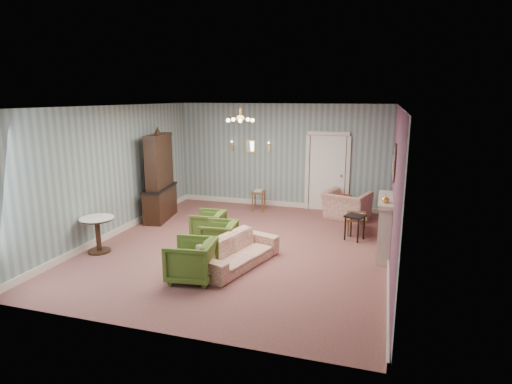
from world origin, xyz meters
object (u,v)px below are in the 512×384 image
(wingback_chair, at_px, (347,201))
(dresser, at_px, (159,175))
(pedestal_table, at_px, (98,235))
(coffee_table, at_px, (356,224))
(fireplace, at_px, (385,226))
(olive_chair_c, at_px, (208,223))
(side_table_black, at_px, (355,228))
(olive_chair_a, at_px, (191,258))
(sofa_chintz, at_px, (237,247))
(olive_chair_b, at_px, (219,235))

(wingback_chair, height_order, dresser, dresser)
(pedestal_table, bearing_deg, coffee_table, 30.07)
(fireplace, distance_m, coffee_table, 1.46)
(olive_chair_c, xyz_separation_m, fireplace, (3.73, 0.13, 0.24))
(olive_chair_c, bearing_deg, side_table_black, 101.15)
(olive_chair_a, height_order, sofa_chintz, olive_chair_a)
(dresser, xyz_separation_m, pedestal_table, (0.00, -2.50, -0.79))
(sofa_chintz, height_order, side_table_black, sofa_chintz)
(coffee_table, bearing_deg, fireplace, -63.75)
(sofa_chintz, distance_m, side_table_black, 2.90)
(olive_chair_a, height_order, fireplace, fireplace)
(fireplace, height_order, side_table_black, fireplace)
(side_table_black, xyz_separation_m, pedestal_table, (-4.89, -2.27, 0.08))
(olive_chair_c, bearing_deg, olive_chair_a, 11.99)
(olive_chair_b, bearing_deg, wingback_chair, 138.70)
(coffee_table, bearing_deg, side_table_black, -89.45)
(olive_chair_a, relative_size, olive_chair_b, 1.15)
(wingback_chair, bearing_deg, olive_chair_c, 59.36)
(olive_chair_a, relative_size, wingback_chair, 0.73)
(wingback_chair, distance_m, coffee_table, 1.18)
(fireplace, bearing_deg, sofa_chintz, -151.67)
(olive_chair_a, xyz_separation_m, olive_chair_b, (-0.07, 1.43, -0.05))
(olive_chair_c, xyz_separation_m, coffee_table, (3.10, 1.39, -0.14))
(dresser, height_order, pedestal_table, dresser)
(olive_chair_a, xyz_separation_m, coffee_table, (2.51, 3.50, -0.19))
(side_table_black, bearing_deg, wingback_chair, 101.09)
(dresser, bearing_deg, olive_chair_b, -46.68)
(olive_chair_a, relative_size, fireplace, 0.56)
(coffee_table, height_order, side_table_black, side_table_black)
(wingback_chair, xyz_separation_m, dresser, (-4.57, -1.43, 0.68))
(fireplace, bearing_deg, coffee_table, 116.25)
(olive_chair_c, distance_m, pedestal_table, 2.29)
(coffee_table, bearing_deg, wingback_chair, 106.21)
(side_table_black, bearing_deg, coffee_table, 90.55)
(sofa_chintz, height_order, coffee_table, sofa_chintz)
(sofa_chintz, bearing_deg, dresser, 67.25)
(dresser, xyz_separation_m, side_table_black, (4.89, -0.23, -0.87))
(olive_chair_b, distance_m, side_table_black, 2.99)
(olive_chair_b, relative_size, pedestal_table, 0.93)
(sofa_chintz, distance_m, wingback_chair, 4.12)
(olive_chair_a, distance_m, coffee_table, 4.31)
(coffee_table, relative_size, side_table_black, 1.41)
(olive_chair_b, height_order, fireplace, fireplace)
(dresser, relative_size, pedestal_table, 3.15)
(olive_chair_c, height_order, fireplace, fireplace)
(sofa_chintz, height_order, fireplace, fireplace)
(olive_chair_b, bearing_deg, dresser, -132.84)
(olive_chair_c, distance_m, wingback_chair, 3.74)
(dresser, distance_m, coffee_table, 4.99)
(olive_chair_c, xyz_separation_m, dresser, (-1.78, 1.06, 0.81))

